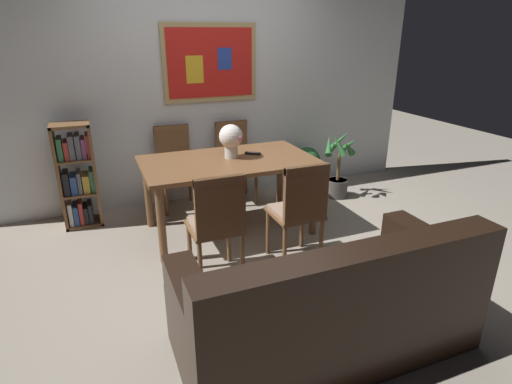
{
  "coord_description": "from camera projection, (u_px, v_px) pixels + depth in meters",
  "views": [
    {
      "loc": [
        -1.26,
        -3.01,
        1.87
      ],
      "look_at": [
        -0.09,
        -0.11,
        0.65
      ],
      "focal_mm": 29.0,
      "sensor_mm": 36.0,
      "label": 1
    }
  ],
  "objects": [
    {
      "name": "dining_table",
      "position": [
        228.0,
        168.0,
        3.94
      ],
      "size": [
        1.62,
        0.93,
        0.74
      ],
      "color": "brown",
      "rests_on": "ground_plane"
    },
    {
      "name": "potted_palm",
      "position": [
        338.0,
        171.0,
        4.9
      ],
      "size": [
        0.42,
        0.4,
        0.81
      ],
      "color": "#4C4742",
      "rests_on": "ground_plane"
    },
    {
      "name": "dining_chair_far_right",
      "position": [
        234.0,
        155.0,
        4.78
      ],
      "size": [
        0.4,
        0.41,
        0.91
      ],
      "color": "brown",
      "rests_on": "ground_plane"
    },
    {
      "name": "dining_chair_far_left",
      "position": [
        175.0,
        160.0,
        4.56
      ],
      "size": [
        0.4,
        0.41,
        0.91
      ],
      "color": "brown",
      "rests_on": "ground_plane"
    },
    {
      "name": "bookshelf",
      "position": [
        78.0,
        177.0,
        4.11
      ],
      "size": [
        0.36,
        0.28,
        1.05
      ],
      "color": "brown",
      "rests_on": "ground_plane"
    },
    {
      "name": "flower_vase",
      "position": [
        231.0,
        138.0,
        3.9
      ],
      "size": [
        0.22,
        0.22,
        0.32
      ],
      "color": "beige",
      "rests_on": "dining_table"
    },
    {
      "name": "dining_chair_near_left",
      "position": [
        217.0,
        219.0,
        3.13
      ],
      "size": [
        0.4,
        0.41,
        0.91
      ],
      "color": "brown",
      "rests_on": "ground_plane"
    },
    {
      "name": "tv_remote",
      "position": [
        253.0,
        153.0,
        4.07
      ],
      "size": [
        0.15,
        0.13,
        0.02
      ],
      "color": "black",
      "rests_on": "dining_table"
    },
    {
      "name": "potted_ivy",
      "position": [
        306.0,
        167.0,
        5.19
      ],
      "size": [
        0.34,
        0.34,
        0.59
      ],
      "color": "#4C4742",
      "rests_on": "ground_plane"
    },
    {
      "name": "ground_plane",
      "position": [
        261.0,
        254.0,
        3.72
      ],
      "size": [
        12.0,
        12.0,
        0.0
      ],
      "primitive_type": "plane",
      "color": "gray"
    },
    {
      "name": "wall_back_with_painting",
      "position": [
        206.0,
        85.0,
        4.63
      ],
      "size": [
        5.2,
        0.14,
        2.6
      ],
      "color": "silver",
      "rests_on": "ground_plane"
    },
    {
      "name": "dining_chair_near_right",
      "position": [
        300.0,
        206.0,
        3.38
      ],
      "size": [
        0.4,
        0.41,
        0.91
      ],
      "color": "brown",
      "rests_on": "ground_plane"
    },
    {
      "name": "leather_couch",
      "position": [
        328.0,
        308.0,
        2.49
      ],
      "size": [
        1.8,
        0.84,
        0.84
      ],
      "color": "black",
      "rests_on": "ground_plane"
    }
  ]
}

